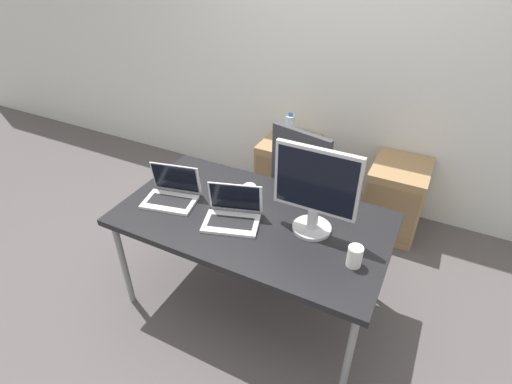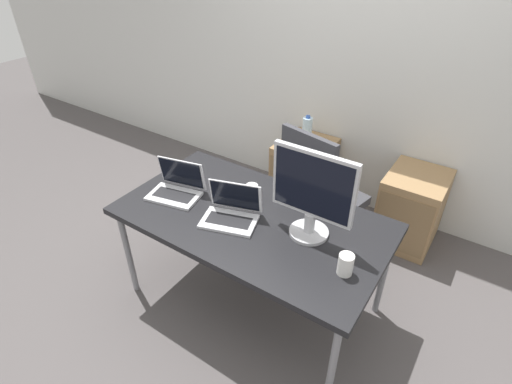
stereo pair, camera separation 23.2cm
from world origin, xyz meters
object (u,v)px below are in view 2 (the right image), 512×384
object	(u,v)px
office_chair	(319,208)
water_bottle	(307,131)
coffee_cup_white	(346,264)
coffee_cup_brown	(252,193)
cabinet_left	(304,173)
monitor	(312,194)
cabinet_right	(411,208)
laptop_right	(231,213)
laptop_left	(176,188)

from	to	relation	value
office_chair	water_bottle	size ratio (longest dim) A/B	4.28
coffee_cup_white	coffee_cup_brown	world-z (taller)	coffee_cup_brown
cabinet_left	monitor	xyz separation A→B (m)	(0.63, -1.19, 0.70)
cabinet_left	office_chair	bearing A→B (deg)	-52.28
cabinet_right	laptop_right	world-z (taller)	laptop_right
coffee_cup_white	office_chair	bearing A→B (deg)	121.82
office_chair	laptop_left	size ratio (longest dim) A/B	3.04
cabinet_right	monitor	bearing A→B (deg)	-105.23
laptop_right	coffee_cup_brown	xyz separation A→B (m)	(-0.00, 0.22, 0.01)
office_chair	cabinet_right	xyz separation A→B (m)	(0.55, 0.53, -0.10)
cabinet_right	coffee_cup_brown	size ratio (longest dim) A/B	5.11
monitor	coffee_cup_white	size ratio (longest dim) A/B	4.46
monitor	coffee_cup_white	xyz separation A→B (m)	(0.29, -0.17, -0.21)
office_chair	laptop_left	bearing A→B (deg)	-130.09
office_chair	laptop_left	xyz separation A→B (m)	(-0.66, -0.78, 0.37)
cabinet_left	coffee_cup_white	distance (m)	1.71
water_bottle	laptop_right	bearing A→B (deg)	-81.63
cabinet_left	water_bottle	bearing A→B (deg)	90.00
laptop_left	monitor	xyz separation A→B (m)	(0.88, 0.12, 0.22)
cabinet_right	coffee_cup_brown	bearing A→B (deg)	-124.69
cabinet_right	cabinet_left	bearing A→B (deg)	180.00
laptop_left	office_chair	bearing A→B (deg)	49.91
laptop_left	coffee_cup_white	xyz separation A→B (m)	(1.17, -0.05, 0.01)
water_bottle	office_chair	bearing A→B (deg)	-52.40
coffee_cup_brown	laptop_right	bearing A→B (deg)	-89.45
laptop_left	laptop_right	size ratio (longest dim) A/B	0.97
water_bottle	coffee_cup_white	xyz separation A→B (m)	(0.92, -1.36, 0.06)
water_bottle	coffee_cup_brown	xyz separation A→B (m)	(0.19, -1.11, 0.06)
coffee_cup_brown	cabinet_right	bearing A→B (deg)	55.31
coffee_cup_brown	laptop_left	bearing A→B (deg)	-155.12
laptop_left	monitor	bearing A→B (deg)	7.95
cabinet_left	laptop_left	distance (m)	1.42
laptop_left	coffee_cup_white	world-z (taller)	laptop_left
coffee_cup_white	monitor	bearing A→B (deg)	149.31
cabinet_left	coffee_cup_brown	size ratio (longest dim) A/B	5.11
cabinet_left	cabinet_right	distance (m)	0.96
office_chair	cabinet_right	bearing A→B (deg)	43.90
cabinet_right	water_bottle	size ratio (longest dim) A/B	2.39
office_chair	water_bottle	xyz separation A→B (m)	(-0.41, 0.53, 0.32)
office_chair	water_bottle	distance (m)	0.74
cabinet_left	monitor	size ratio (longest dim) A/B	1.16
laptop_left	coffee_cup_white	size ratio (longest dim) A/B	3.05
laptop_right	coffee_cup_brown	world-z (taller)	laptop_right
monitor	coffee_cup_white	bearing A→B (deg)	-30.69
water_bottle	laptop_right	size ratio (longest dim) A/B	0.69
cabinet_left	water_bottle	size ratio (longest dim) A/B	2.39
office_chair	monitor	world-z (taller)	monitor
laptop_left	monitor	distance (m)	0.92
cabinet_right	coffee_cup_brown	distance (m)	1.43
laptop_right	coffee_cup_brown	size ratio (longest dim) A/B	3.10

